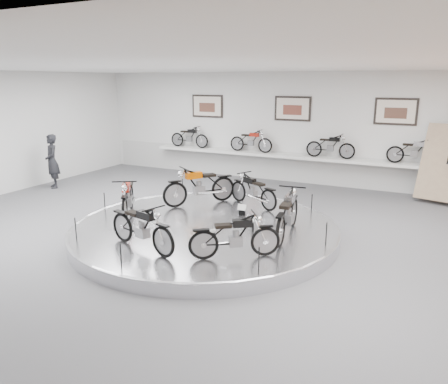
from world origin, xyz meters
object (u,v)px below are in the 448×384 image
at_px(bike_d, 128,197).
at_px(bike_f, 235,236).
at_px(visitor, 52,161).
at_px(bike_b, 253,190).
at_px(bike_a, 288,214).
at_px(display_platform, 205,230).
at_px(bike_c, 200,185).
at_px(bike_e, 142,227).
at_px(shelf, 289,156).

xyz_separation_m(bike_d, bike_f, (3.60, -1.27, -0.06)).
bearing_deg(visitor, bike_b, 34.59).
bearing_deg(bike_a, bike_d, 88.47).
relative_size(display_platform, visitor, 3.39).
distance_m(bike_b, visitor, 7.61).
xyz_separation_m(bike_a, bike_c, (-3.03, 1.41, 0.02)).
xyz_separation_m(bike_a, visitor, (-9.22, 1.92, 0.11)).
xyz_separation_m(bike_d, bike_e, (1.70, -1.70, -0.02)).
distance_m(bike_a, bike_f, 1.72).
bearing_deg(bike_b, bike_a, 155.20).
bearing_deg(shelf, bike_c, -101.47).
relative_size(bike_d, visitor, 0.93).
relative_size(bike_b, bike_f, 1.00).
height_order(display_platform, bike_d, bike_d).
bearing_deg(bike_c, visitor, -58.44).
height_order(shelf, bike_a, bike_a).
height_order(bike_a, bike_e, bike_a).
distance_m(bike_b, bike_d, 3.39).
xyz_separation_m(shelf, bike_f, (1.51, -7.92, -0.25)).
bearing_deg(bike_d, bike_e, 13.14).
relative_size(shelf, bike_c, 5.95).
bearing_deg(bike_a, bike_e, 123.76).
bearing_deg(display_platform, bike_f, -45.27).
bearing_deg(display_platform, bike_a, 3.20).
relative_size(shelf, bike_f, 7.12).
distance_m(display_platform, visitor, 7.51).
distance_m(bike_e, visitor, 7.88).
distance_m(bike_d, visitor, 5.59).
distance_m(shelf, bike_e, 8.37).
relative_size(shelf, bike_b, 7.14).
bearing_deg(visitor, bike_a, 23.02).
bearing_deg(bike_f, visitor, 122.58).
bearing_deg(display_platform, bike_c, 123.04).
relative_size(display_platform, bike_a, 3.57).
bearing_deg(bike_a, display_platform, 86.57).
relative_size(bike_a, bike_f, 1.16).
bearing_deg(bike_c, bike_e, 46.03).
distance_m(shelf, bike_f, 8.07).
height_order(bike_b, bike_c, bike_c).
distance_m(bike_b, bike_c, 1.50).
xyz_separation_m(bike_e, bike_f, (1.90, 0.43, -0.04)).
bearing_deg(bike_a, bike_f, 155.37).
xyz_separation_m(bike_a, bike_e, (-2.43, -2.07, -0.04)).
bearing_deg(bike_f, bike_b, 71.85).
xyz_separation_m(bike_c, bike_e, (0.60, -3.48, -0.05)).
relative_size(bike_c, bike_f, 1.20).
bearing_deg(bike_c, shelf, -155.20).
height_order(bike_a, visitor, visitor).
distance_m(bike_e, bike_f, 1.95).
height_order(bike_c, bike_d, bike_c).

